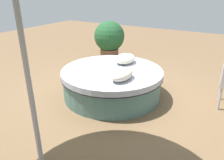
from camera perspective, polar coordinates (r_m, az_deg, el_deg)
ground_plane at (r=4.53m, az=-0.00°, el=-3.88°), size 16.00×16.00×0.00m
round_bed at (r=4.41m, az=-0.00°, el=-0.58°), size 2.00×2.00×0.55m
throw_pillow_0 at (r=3.82m, az=2.61°, el=1.48°), size 0.55×0.32×0.19m
throw_pillow_1 at (r=4.67m, az=3.41°, el=5.56°), size 0.53×0.39×0.19m
planter at (r=6.72m, az=-0.70°, el=10.78°), size 0.91×0.91×1.14m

